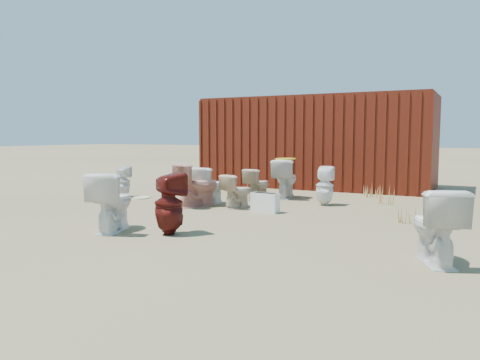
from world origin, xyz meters
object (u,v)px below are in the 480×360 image
at_px(shipping_container, 317,142).
at_px(toilet_front_pink, 197,185).
at_px(toilet_front_maroon, 169,204).
at_px(toilet_front_e, 436,226).
at_px(toilet_front_a, 112,202).
at_px(toilet_back_yellowlid, 285,179).
at_px(toilet_back_a, 123,182).
at_px(loose_tank, 265,203).
at_px(toilet_back_e, 325,186).
at_px(toilet_back_beige_left, 258,184).
at_px(toilet_back_beige_right, 237,191).
at_px(toilet_front_c, 210,186).

xyz_separation_m(shipping_container, toilet_front_pink, (-0.88, -4.72, -0.77)).
xyz_separation_m(toilet_front_maroon, toilet_front_e, (3.43, 0.11, -0.02)).
relative_size(toilet_front_a, toilet_front_maroon, 0.99).
bearing_deg(toilet_front_pink, toilet_back_yellowlid, -91.53).
bearing_deg(toilet_back_a, loose_tank, 160.27).
bearing_deg(toilet_front_a, toilet_front_maroon, 171.61).
relative_size(toilet_back_e, loose_tank, 1.55).
height_order(toilet_back_beige_left, toilet_back_yellowlid, toilet_back_yellowlid).
xyz_separation_m(shipping_container, toilet_front_e, (3.60, -6.97, -0.79)).
relative_size(shipping_container, toilet_front_e, 7.24).
height_order(toilet_front_pink, toilet_back_a, toilet_front_pink).
xyz_separation_m(shipping_container, loose_tank, (0.57, -4.71, -1.02)).
relative_size(shipping_container, toilet_back_beige_right, 9.34).
bearing_deg(toilet_back_beige_left, toilet_front_pink, 76.83).
distance_m(toilet_front_maroon, toilet_back_beige_right, 2.63).
xyz_separation_m(toilet_front_a, toilet_back_a, (-2.42, 2.99, -0.08)).
height_order(shipping_container, toilet_front_a, shipping_container).
xyz_separation_m(toilet_back_beige_right, loose_tank, (0.70, -0.24, -0.15)).
xyz_separation_m(toilet_front_pink, toilet_front_e, (4.48, -2.25, -0.01)).
xyz_separation_m(toilet_front_e, toilet_back_e, (-2.33, 3.55, -0.03)).
bearing_deg(toilet_front_c, toilet_back_a, 3.00).
bearing_deg(toilet_front_pink, shipping_container, -73.66).
bearing_deg(toilet_back_a, toilet_back_beige_left, -173.56).
xyz_separation_m(toilet_front_a, toilet_front_c, (-0.12, 2.94, -0.05)).
relative_size(toilet_front_c, toilet_back_a, 1.09).
distance_m(toilet_front_pink, toilet_back_e, 2.51).
distance_m(shipping_container, toilet_front_maroon, 7.13).
distance_m(toilet_front_a, toilet_front_pink, 2.55).
bearing_deg(loose_tank, toilet_front_a, -112.05).
bearing_deg(toilet_front_pink, toilet_back_a, 15.67).
bearing_deg(toilet_front_maroon, loose_tank, -73.14).
bearing_deg(toilet_back_a, toilet_front_pink, 155.84).
relative_size(toilet_front_c, toilet_back_e, 0.97).
relative_size(toilet_front_pink, toilet_back_yellowlid, 1.00).
height_order(toilet_front_c, toilet_front_e, toilet_front_e).
bearing_deg(toilet_front_c, toilet_back_e, -152.42).
xyz_separation_m(toilet_back_a, toilet_back_beige_right, (2.99, -0.20, -0.03)).
bearing_deg(toilet_front_maroon, toilet_front_c, -43.72).
xyz_separation_m(toilet_front_e, loose_tank, (-3.03, 2.26, -0.24)).
bearing_deg(shipping_container, toilet_front_pink, -100.54).
relative_size(toilet_front_e, toilet_back_e, 1.07).
xyz_separation_m(toilet_front_e, toilet_back_beige_left, (-3.87, 3.71, -0.08)).
relative_size(toilet_front_e, toilet_back_a, 1.20).
height_order(toilet_back_yellowlid, loose_tank, toilet_back_yellowlid).
relative_size(toilet_front_a, toilet_back_e, 1.11).
bearing_deg(toilet_front_maroon, toilet_back_beige_left, -57.09).
bearing_deg(toilet_back_yellowlid, shipping_container, -95.40).
distance_m(toilet_front_a, toilet_front_maroon, 0.90).
bearing_deg(toilet_back_e, toilet_front_a, 57.28).
distance_m(toilet_front_e, loose_tank, 3.79).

